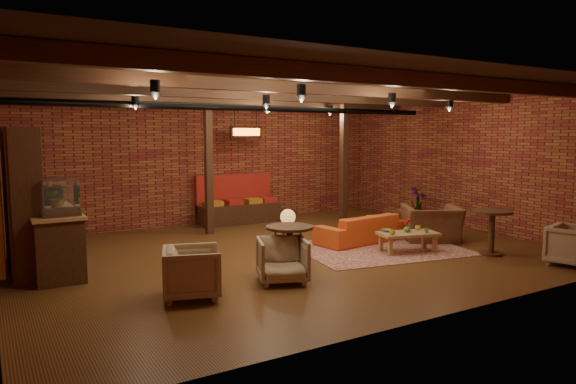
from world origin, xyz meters
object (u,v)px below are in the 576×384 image
plant_tall (419,169)px  sofa (360,228)px  armchair_a (192,270)px  armchair_far (574,244)px  armchair_right (432,218)px  armchair_b (282,258)px  side_table_book (403,212)px  round_table_right (492,225)px  side_table_lamp (288,221)px  coffee_table (407,235)px  round_table_left (290,242)px

plant_tall → sofa: bearing=-160.1°
armchair_a → armchair_far: (6.35, -1.74, -0.01)m
sofa → armchair_right: bearing=146.8°
armchair_far → armchair_b: bearing=145.1°
sofa → side_table_book: (1.44, 0.23, 0.20)m
armchair_a → armchair_b: (1.47, -0.00, -0.02)m
armchair_right → armchair_far: 2.84m
armchair_right → round_table_right: size_ratio=1.35×
armchair_a → armchair_far: 6.58m
sofa → side_table_lamp: side_table_lamp is taller
sofa → armchair_far: (1.95, -3.46, 0.09)m
armchair_a → side_table_book: (5.84, 1.96, 0.10)m
armchair_far → plant_tall: (0.65, 4.41, 1.04)m
coffee_table → side_table_book: bearing=49.0°
round_table_left → armchair_right: bearing=10.2°
armchair_a → round_table_right: 5.84m
armchair_right → armchair_far: bearing=132.8°
sofa → armchair_b: armchair_b is taller
coffee_table → plant_tall: bearing=41.7°
coffee_table → armchair_a: 4.62m
side_table_book → armchair_right: bearing=-92.4°
armchair_b → armchair_right: (4.33, 1.05, 0.12)m
coffee_table → armchair_b: armchair_b is taller
armchair_b → armchair_right: bearing=34.8°
armchair_a → armchair_right: (5.80, 1.04, 0.11)m
armchair_b → armchair_right: armchair_right is taller
sofa → armchair_right: size_ratio=1.76×
sofa → plant_tall: plant_tall is taller
coffee_table → armchair_far: bearing=-52.1°
round_table_right → plant_tall: bearing=69.3°
plant_tall → armchair_a: bearing=-159.1°
side_table_lamp → side_table_book: (3.43, 0.56, -0.19)m
armchair_b → armchair_far: size_ratio=0.98×
armchair_far → round_table_right: bearing=97.2°
side_table_lamp → round_table_left: (-0.61, -1.08, -0.14)m
armchair_right → armchair_far: armchair_right is taller
armchair_far → sofa: bearing=104.1°
round_table_right → armchair_right: bearing=90.8°
armchair_far → coffee_table: bearing=112.5°
coffee_table → plant_tall: size_ratio=0.44×
armchair_a → round_table_right: bearing=-76.3°
sofa → round_table_right: (1.42, -2.18, 0.27)m
sofa → coffee_table: size_ratio=1.64×
armchair_right → armchair_far: size_ratio=1.48×
round_table_right → plant_tall: (1.18, 3.13, 0.86)m
coffee_table → round_table_right: size_ratio=1.46×
side_table_lamp → armchair_b: (-0.93, -1.40, -0.30)m
armchair_right → sofa: bearing=5.5°
round_table_right → plant_tall: size_ratio=0.30×
armchair_right → plant_tall: size_ratio=0.41×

